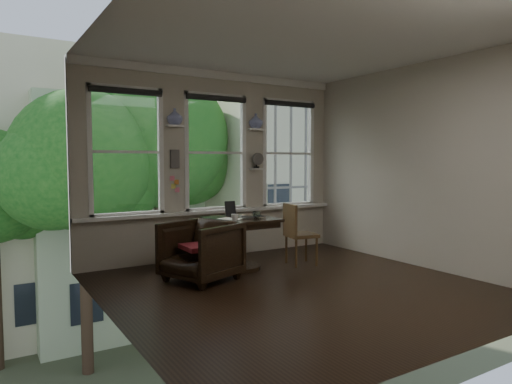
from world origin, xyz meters
TOP-DOWN VIEW (x-y plane):
  - ground at (0.00, 0.00)m, footprint 4.50×4.50m
  - ceiling at (0.00, 0.00)m, footprint 4.50×4.50m
  - wall_back at (0.00, 2.25)m, footprint 4.50×0.00m
  - wall_front at (0.00, -2.25)m, footprint 4.50×0.00m
  - wall_left at (-2.25, 0.00)m, footprint 0.00×4.50m
  - wall_right at (2.25, 0.00)m, footprint 0.00×4.50m
  - window_left at (-1.45, 2.25)m, footprint 1.10×0.12m
  - window_center at (0.00, 2.25)m, footprint 1.10×0.12m
  - window_right at (1.45, 2.25)m, footprint 1.10×0.12m
  - shelf_left at (-0.72, 2.15)m, footprint 0.26×0.16m
  - shelf_right at (0.72, 2.15)m, footprint 0.26×0.16m
  - intercom at (-0.72, 2.18)m, footprint 0.14×0.06m
  - sticky_notes at (-0.72, 2.19)m, footprint 0.16×0.01m
  - desk_fan at (0.72, 2.13)m, footprint 0.20×0.20m
  - vase_left at (-0.72, 2.15)m, footprint 0.24×0.24m
  - vase_right at (0.72, 2.15)m, footprint 0.24×0.24m
  - table at (-0.11, 1.20)m, footprint 0.90×0.90m
  - armchair_left at (-0.87, 0.94)m, footprint 1.10×1.09m
  - cushion_red at (-0.87, 0.94)m, footprint 0.45×0.45m
  - side_chair_right at (0.82, 0.99)m, footprint 0.49×0.49m
  - laptop at (-0.01, 1.04)m, footprint 0.38×0.28m
  - mug at (-0.34, 0.96)m, footprint 0.13×0.13m
  - drinking_glass at (0.09, 1.10)m, footprint 0.14×0.14m
  - tablet at (-0.12, 1.50)m, footprint 0.17×0.09m
  - papers at (-0.31, 1.18)m, footprint 0.32×0.36m

SIDE VIEW (x-z plane):
  - ground at x=0.00m, z-range 0.00..0.00m
  - table at x=-0.11m, z-range 0.00..0.75m
  - armchair_left at x=-0.87m, z-range 0.00..0.79m
  - cushion_red at x=-0.87m, z-range 0.42..0.48m
  - side_chair_right at x=0.82m, z-range 0.00..0.92m
  - papers at x=-0.31m, z-range 0.75..0.75m
  - laptop at x=-0.01m, z-range 0.75..0.78m
  - drinking_glass at x=0.09m, z-range 0.75..0.84m
  - mug at x=-0.34m, z-range 0.75..0.84m
  - tablet at x=-0.12m, z-range 0.75..0.97m
  - sticky_notes at x=-0.72m, z-range 1.13..1.37m
  - wall_back at x=0.00m, z-range -0.75..3.75m
  - wall_front at x=0.00m, z-range -0.75..3.75m
  - wall_left at x=-2.25m, z-range -0.75..3.75m
  - wall_right at x=2.25m, z-range -0.75..3.75m
  - desk_fan at x=0.72m, z-range 1.41..1.65m
  - intercom at x=-0.72m, z-range 1.46..1.74m
  - window_left at x=-1.45m, z-range 0.75..2.65m
  - window_center at x=0.00m, z-range 0.75..2.65m
  - window_right at x=1.45m, z-range 0.75..2.65m
  - shelf_left at x=-0.72m, z-range 2.08..2.12m
  - shelf_right at x=0.72m, z-range 2.08..2.12m
  - vase_left at x=-0.72m, z-range 2.12..2.36m
  - vase_right at x=0.72m, z-range 2.12..2.36m
  - ceiling at x=0.00m, z-range 3.00..3.00m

